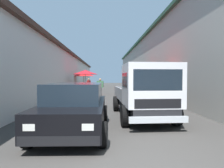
{
  "coord_description": "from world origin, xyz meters",
  "views": [
    {
      "loc": [
        -3.41,
        0.37,
        1.62
      ],
      "look_at": [
        9.93,
        -0.13,
        1.19
      ],
      "focal_mm": 31.08,
      "sensor_mm": 36.0,
      "label": 1
    }
  ],
  "objects_px": {
    "vendor_in_shade": "(100,86)",
    "fruit_stall_far_left": "(139,77)",
    "fruit_stall_near_right": "(84,76)",
    "vendor_by_crates": "(89,85)",
    "fruit_stall_far_right": "(86,75)",
    "delivery_truck": "(146,94)",
    "fruit_stall_mid_lane": "(148,73)",
    "hatchback_car": "(75,107)",
    "plastic_stool": "(132,96)"
  },
  "relations": [
    {
      "from": "delivery_truck",
      "to": "vendor_in_shade",
      "type": "height_order",
      "value": "delivery_truck"
    },
    {
      "from": "fruit_stall_mid_lane",
      "to": "delivery_truck",
      "type": "height_order",
      "value": "fruit_stall_mid_lane"
    },
    {
      "from": "hatchback_car",
      "to": "vendor_in_shade",
      "type": "bearing_deg",
      "value": -2.73
    },
    {
      "from": "fruit_stall_mid_lane",
      "to": "vendor_in_shade",
      "type": "bearing_deg",
      "value": 32.83
    },
    {
      "from": "fruit_stall_far_right",
      "to": "hatchback_car",
      "type": "height_order",
      "value": "fruit_stall_far_right"
    },
    {
      "from": "fruit_stall_near_right",
      "to": "vendor_by_crates",
      "type": "relative_size",
      "value": 1.56
    },
    {
      "from": "fruit_stall_mid_lane",
      "to": "fruit_stall_far_left",
      "type": "xyz_separation_m",
      "value": [
        4.92,
        -0.3,
        -0.25
      ]
    },
    {
      "from": "delivery_truck",
      "to": "vendor_in_shade",
      "type": "distance_m",
      "value": 9.57
    },
    {
      "from": "vendor_in_shade",
      "to": "fruit_stall_far_left",
      "type": "bearing_deg",
      "value": -86.73
    },
    {
      "from": "fruit_stall_far_right",
      "to": "hatchback_car",
      "type": "relative_size",
      "value": 0.61
    },
    {
      "from": "fruit_stall_near_right",
      "to": "vendor_by_crates",
      "type": "distance_m",
      "value": 2.73
    },
    {
      "from": "fruit_stall_mid_lane",
      "to": "fruit_stall_far_left",
      "type": "relative_size",
      "value": 1.08
    },
    {
      "from": "fruit_stall_far_left",
      "to": "plastic_stool",
      "type": "bearing_deg",
      "value": 161.1
    },
    {
      "from": "delivery_truck",
      "to": "vendor_in_shade",
      "type": "xyz_separation_m",
      "value": [
        9.38,
        1.89,
        -0.14
      ]
    },
    {
      "from": "fruit_stall_far_right",
      "to": "delivery_truck",
      "type": "relative_size",
      "value": 0.48
    },
    {
      "from": "fruit_stall_mid_lane",
      "to": "plastic_stool",
      "type": "distance_m",
      "value": 2.6
    },
    {
      "from": "vendor_in_shade",
      "to": "plastic_stool",
      "type": "xyz_separation_m",
      "value": [
        -2.8,
        -2.33,
        -0.57
      ]
    },
    {
      "from": "fruit_stall_far_right",
      "to": "plastic_stool",
      "type": "bearing_deg",
      "value": -139.33
    },
    {
      "from": "fruit_stall_mid_lane",
      "to": "vendor_by_crates",
      "type": "xyz_separation_m",
      "value": [
        8.24,
        4.3,
        -1.01
      ]
    },
    {
      "from": "fruit_stall_far_left",
      "to": "vendor_by_crates",
      "type": "height_order",
      "value": "fruit_stall_far_left"
    },
    {
      "from": "hatchback_car",
      "to": "delivery_truck",
      "type": "relative_size",
      "value": 0.79
    },
    {
      "from": "fruit_stall_far_left",
      "to": "delivery_truck",
      "type": "relative_size",
      "value": 0.53
    },
    {
      "from": "fruit_stall_mid_lane",
      "to": "fruit_stall_far_right",
      "type": "relative_size",
      "value": 1.19
    },
    {
      "from": "fruit_stall_near_right",
      "to": "vendor_in_shade",
      "type": "xyz_separation_m",
      "value": [
        -5.96,
        -2.02,
        -0.9
      ]
    },
    {
      "from": "fruit_stall_mid_lane",
      "to": "delivery_truck",
      "type": "xyz_separation_m",
      "value": [
        -4.65,
        1.16,
        -0.87
      ]
    },
    {
      "from": "fruit_stall_mid_lane",
      "to": "vendor_in_shade",
      "type": "height_order",
      "value": "fruit_stall_mid_lane"
    },
    {
      "from": "delivery_truck",
      "to": "vendor_by_crates",
      "type": "xyz_separation_m",
      "value": [
        12.88,
        3.14,
        -0.14
      ]
    },
    {
      "from": "fruit_stall_far_left",
      "to": "vendor_in_shade",
      "type": "distance_m",
      "value": 3.44
    },
    {
      "from": "hatchback_car",
      "to": "plastic_stool",
      "type": "relative_size",
      "value": 9.05
    },
    {
      "from": "delivery_truck",
      "to": "fruit_stall_far_left",
      "type": "bearing_deg",
      "value": -8.68
    },
    {
      "from": "delivery_truck",
      "to": "plastic_stool",
      "type": "relative_size",
      "value": 11.45
    },
    {
      "from": "plastic_stool",
      "to": "fruit_stall_near_right",
      "type": "bearing_deg",
      "value": 26.39
    },
    {
      "from": "fruit_stall_mid_lane",
      "to": "vendor_by_crates",
      "type": "bearing_deg",
      "value": 27.54
    },
    {
      "from": "vendor_by_crates",
      "to": "fruit_stall_far_left",
      "type": "bearing_deg",
      "value": -125.79
    },
    {
      "from": "hatchback_car",
      "to": "delivery_truck",
      "type": "distance_m",
      "value": 2.7
    },
    {
      "from": "hatchback_car",
      "to": "plastic_stool",
      "type": "distance_m",
      "value": 8.29
    },
    {
      "from": "delivery_truck",
      "to": "vendor_in_shade",
      "type": "relative_size",
      "value": 3.17
    },
    {
      "from": "fruit_stall_mid_lane",
      "to": "fruit_stall_far_right",
      "type": "height_order",
      "value": "fruit_stall_far_right"
    },
    {
      "from": "vendor_in_shade",
      "to": "plastic_stool",
      "type": "distance_m",
      "value": 3.69
    },
    {
      "from": "fruit_stall_mid_lane",
      "to": "hatchback_car",
      "type": "relative_size",
      "value": 0.73
    },
    {
      "from": "fruit_stall_far_left",
      "to": "delivery_truck",
      "type": "distance_m",
      "value": 9.7
    },
    {
      "from": "vendor_in_shade",
      "to": "plastic_stool",
      "type": "height_order",
      "value": "vendor_in_shade"
    },
    {
      "from": "vendor_in_shade",
      "to": "plastic_stool",
      "type": "relative_size",
      "value": 3.61
    },
    {
      "from": "fruit_stall_far_left",
      "to": "vendor_in_shade",
      "type": "xyz_separation_m",
      "value": [
        -0.19,
        3.35,
        -0.76
      ]
    },
    {
      "from": "vendor_by_crates",
      "to": "fruit_stall_near_right",
      "type": "bearing_deg",
      "value": 17.5
    },
    {
      "from": "fruit_stall_mid_lane",
      "to": "vendor_in_shade",
      "type": "xyz_separation_m",
      "value": [
        4.73,
        3.05,
        -1.01
      ]
    },
    {
      "from": "vendor_in_shade",
      "to": "fruit_stall_near_right",
      "type": "bearing_deg",
      "value": 18.7
    },
    {
      "from": "fruit_stall_far_left",
      "to": "vendor_in_shade",
      "type": "bearing_deg",
      "value": 93.27
    },
    {
      "from": "fruit_stall_far_right",
      "to": "hatchback_car",
      "type": "distance_m",
      "value": 12.16
    },
    {
      "from": "fruit_stall_far_left",
      "to": "hatchback_car",
      "type": "relative_size",
      "value": 0.68
    }
  ]
}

